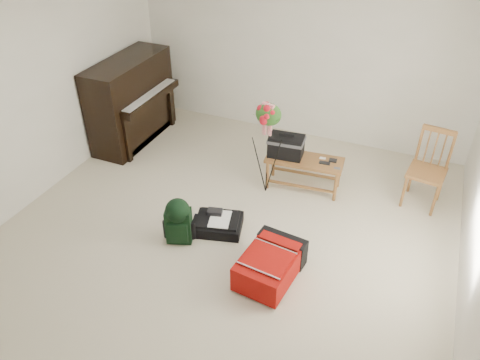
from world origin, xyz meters
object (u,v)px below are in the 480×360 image
at_px(red_suitcase, 272,261).
at_px(flower_stand, 267,149).
at_px(black_duffel, 219,223).
at_px(bench, 292,150).
at_px(green_backpack, 178,219).
at_px(dining_chair, 427,170).
at_px(piano, 132,102).

height_order(red_suitcase, flower_stand, flower_stand).
bearing_deg(black_duffel, bench, 53.18).
relative_size(bench, green_backpack, 1.79).
bearing_deg(black_duffel, red_suitcase, -42.69).
relative_size(red_suitcase, flower_stand, 0.62).
bearing_deg(black_duffel, dining_chair, 20.11).
relative_size(bench, red_suitcase, 1.25).
bearing_deg(green_backpack, piano, 115.31).
bearing_deg(bench, black_duffel, -117.03).
distance_m(piano, flower_stand, 2.37).
relative_size(piano, dining_chair, 1.53).
bearing_deg(green_backpack, bench, 43.49).
height_order(bench, flower_stand, flower_stand).
xyz_separation_m(piano, green_backpack, (1.76, -1.79, -0.29)).
relative_size(dining_chair, flower_stand, 0.76).
relative_size(piano, bench, 1.49).
height_order(bench, dining_chair, dining_chair).
relative_size(dining_chair, green_backpack, 1.75).
xyz_separation_m(piano, black_duffel, (2.08, -1.44, -0.52)).
xyz_separation_m(red_suitcase, flower_stand, (-0.57, 1.35, 0.46)).
height_order(green_backpack, flower_stand, flower_stand).
relative_size(green_backpack, flower_stand, 0.44).
distance_m(piano, green_backpack, 2.53).
bearing_deg(flower_stand, dining_chair, 31.41).
relative_size(black_duffel, green_backpack, 1.12).
bearing_deg(flower_stand, piano, -177.75).
bearing_deg(green_backpack, black_duffel, 28.18).
distance_m(red_suitcase, green_backpack, 1.14).
height_order(bench, red_suitcase, bench).
distance_m(dining_chair, green_backpack, 3.04).
relative_size(red_suitcase, black_duffel, 1.28).
distance_m(dining_chair, red_suitcase, 2.32).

